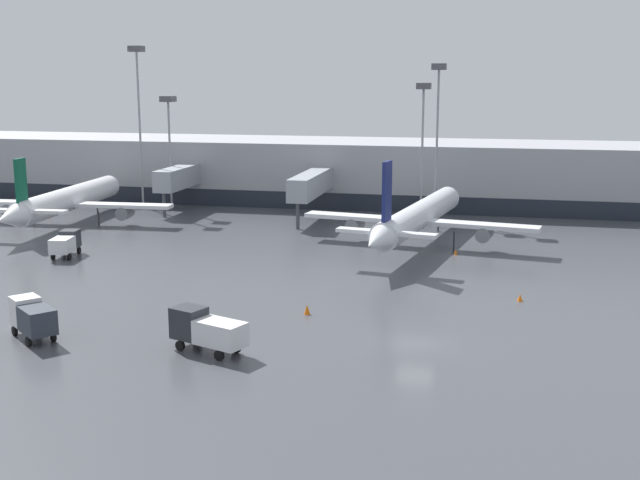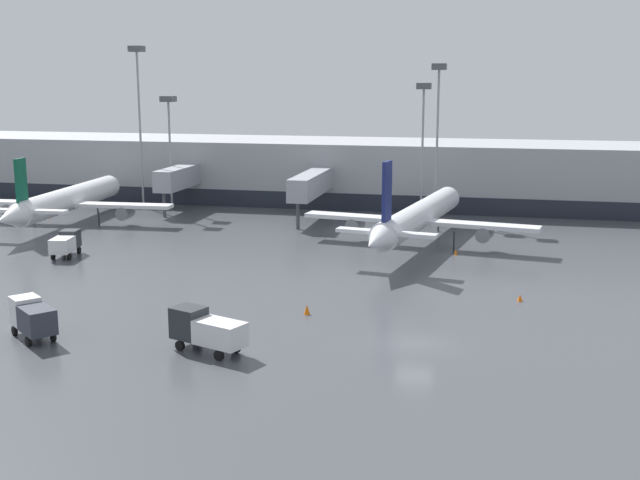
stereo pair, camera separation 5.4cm
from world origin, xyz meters
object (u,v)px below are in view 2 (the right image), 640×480
(traffic_cone_4, at_px, (520,298))
(apron_light_mast_3, at_px, (169,118))
(traffic_cone_2, at_px, (49,216))
(apron_light_mast_4, at_px, (423,111))
(service_truck_1, at_px, (206,329))
(apron_light_mast_2, at_px, (138,84))
(traffic_cone_1, at_px, (456,252))
(service_truck_0, at_px, (66,243))
(service_truck_2, at_px, (32,317))
(parked_jet_2, at_px, (67,200))
(traffic_cone_3, at_px, (307,309))
(parked_jet_1, at_px, (418,217))
(apron_light_mast_1, at_px, (438,98))

(traffic_cone_4, xyz_separation_m, apron_light_mast_3, (-46.68, 38.06, 12.23))
(traffic_cone_2, height_order, apron_light_mast_4, apron_light_mast_4)
(service_truck_1, bearing_deg, apron_light_mast_2, -40.29)
(traffic_cone_1, height_order, traffic_cone_2, traffic_cone_2)
(traffic_cone_2, bearing_deg, service_truck_0, -55.02)
(service_truck_2, xyz_separation_m, traffic_cone_2, (-25.61, 44.56, -1.26))
(parked_jet_2, xyz_separation_m, traffic_cone_1, (48.33, -7.16, -2.77))
(service_truck_1, distance_m, service_truck_2, 12.89)
(traffic_cone_1, relative_size, apron_light_mast_2, 0.03)
(parked_jet_2, relative_size, traffic_cone_2, 47.30)
(parked_jet_2, relative_size, traffic_cone_3, 40.65)
(service_truck_2, relative_size, traffic_cone_3, 6.07)
(traffic_cone_2, xyz_separation_m, apron_light_mast_3, (12.56, 10.92, 12.17))
(service_truck_1, height_order, apron_light_mast_2, apron_light_mast_2)
(parked_jet_1, bearing_deg, service_truck_1, 173.63)
(parked_jet_1, xyz_separation_m, service_truck_0, (-34.64, -12.80, -1.86))
(traffic_cone_3, relative_size, apron_light_mast_3, 0.05)
(traffic_cone_3, xyz_separation_m, apron_light_mast_2, (-34.73, 45.40, 16.68))
(service_truck_1, relative_size, traffic_cone_2, 8.52)
(parked_jet_2, xyz_separation_m, apron_light_mast_2, (3.52, 14.22, 14.02))
(apron_light_mast_1, bearing_deg, traffic_cone_1, -79.67)
(service_truck_0, xyz_separation_m, service_truck_1, (24.35, -24.27, 0.12))
(service_truck_0, bearing_deg, traffic_cone_3, -126.56)
(service_truck_2, distance_m, traffic_cone_4, 37.89)
(traffic_cone_1, bearing_deg, traffic_cone_2, 168.70)
(traffic_cone_1, relative_size, traffic_cone_3, 0.73)
(apron_light_mast_4, bearing_deg, service_truck_0, -136.36)
(service_truck_2, height_order, apron_light_mast_2, apron_light_mast_2)
(parked_jet_2, relative_size, traffic_cone_1, 55.93)
(apron_light_mast_1, xyz_separation_m, apron_light_mast_3, (-36.63, 0.05, -2.92))
(traffic_cone_4, distance_m, apron_light_mast_1, 42.14)
(traffic_cone_4, xyz_separation_m, apron_light_mast_2, (-50.94, 37.91, 16.80))
(traffic_cone_3, bearing_deg, traffic_cone_1, 67.25)
(parked_jet_2, relative_size, service_truck_2, 6.69)
(service_truck_2, height_order, traffic_cone_3, service_truck_2)
(service_truck_0, relative_size, apron_light_mast_3, 0.31)
(parked_jet_2, xyz_separation_m, apron_light_mast_1, (44.41, 14.33, 12.36))
(service_truck_2, height_order, traffic_cone_4, service_truck_2)
(service_truck_1, distance_m, apron_light_mast_1, 58.07)
(service_truck_2, bearing_deg, apron_light_mast_2, -33.53)
(apron_light_mast_1, bearing_deg, traffic_cone_2, -167.53)
(traffic_cone_2, distance_m, apron_light_mast_2, 21.57)
(traffic_cone_3, xyz_separation_m, traffic_cone_4, (16.21, 7.49, -0.11))
(apron_light_mast_1, height_order, apron_light_mast_3, apron_light_mast_1)
(traffic_cone_3, bearing_deg, parked_jet_2, 140.82)
(service_truck_0, height_order, apron_light_mast_2, apron_light_mast_2)
(service_truck_0, relative_size, service_truck_1, 0.84)
(service_truck_2, relative_size, traffic_cone_4, 8.56)
(traffic_cone_4, bearing_deg, traffic_cone_3, -155.21)
(service_truck_1, xyz_separation_m, apron_light_mast_2, (-30.21, 55.27, 15.49))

